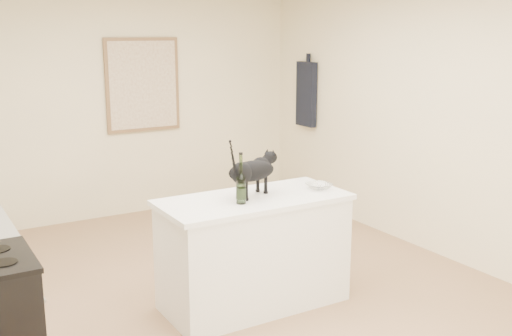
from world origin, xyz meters
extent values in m
plane|color=#956D4F|center=(0.00, 0.00, 0.00)|extent=(5.50, 5.50, 0.00)
plane|color=beige|center=(0.00, 2.75, 1.30)|extent=(4.50, 0.00, 4.50)
plane|color=beige|center=(2.25, 0.00, 1.30)|extent=(0.00, 5.50, 5.50)
cube|color=white|center=(0.10, -0.20, 0.43)|extent=(1.44, 0.67, 0.86)
cube|color=white|center=(0.10, -0.20, 0.88)|extent=(1.50, 0.70, 0.04)
cube|color=brown|center=(0.30, 2.72, 1.55)|extent=(0.90, 0.03, 1.10)
cube|color=beige|center=(0.30, 2.70, 1.55)|extent=(0.82, 0.00, 1.02)
cube|color=black|center=(2.19, 2.05, 1.40)|extent=(0.08, 0.34, 0.80)
cylinder|color=#2E5220|center=(-0.07, -0.30, 1.07)|extent=(0.09, 0.09, 0.34)
imported|color=white|center=(0.69, -0.26, 0.92)|extent=(0.21, 0.21, 0.05)
camera|label=1|loc=(-2.22, -4.14, 2.17)|focal=42.48mm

